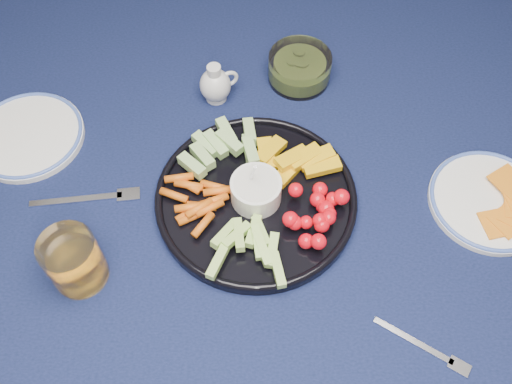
{
  "coord_description": "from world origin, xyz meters",
  "views": [
    {
      "loc": [
        0.01,
        -0.56,
        1.55
      ],
      "look_at": [
        0.01,
        -0.07,
        0.78
      ],
      "focal_mm": 40.0,
      "sensor_mm": 36.0,
      "label": 1
    }
  ],
  "objects_px": {
    "crudite_platter": "(255,195)",
    "creamer_pitcher": "(216,85)",
    "dining_table": "(252,194)",
    "juice_tumbler": "(75,263)",
    "cheese_plate": "(490,200)",
    "side_plate_extra": "(28,136)",
    "pickle_bowl": "(299,69)"
  },
  "relations": [
    {
      "from": "dining_table",
      "to": "pickle_bowl",
      "type": "relative_size",
      "value": 14.16
    },
    {
      "from": "juice_tumbler",
      "to": "cheese_plate",
      "type": "bearing_deg",
      "value": 11.42
    },
    {
      "from": "crudite_platter",
      "to": "juice_tumbler",
      "type": "distance_m",
      "value": 0.3
    },
    {
      "from": "juice_tumbler",
      "to": "creamer_pitcher",
      "type": "bearing_deg",
      "value": 62.0
    },
    {
      "from": "cheese_plate",
      "to": "creamer_pitcher",
      "type": "bearing_deg",
      "value": 153.44
    },
    {
      "from": "side_plate_extra",
      "to": "creamer_pitcher",
      "type": "bearing_deg",
      "value": 16.5
    },
    {
      "from": "juice_tumbler",
      "to": "side_plate_extra",
      "type": "bearing_deg",
      "value": 117.86
    },
    {
      "from": "crudite_platter",
      "to": "juice_tumbler",
      "type": "xyz_separation_m",
      "value": [
        -0.26,
        -0.13,
        0.02
      ]
    },
    {
      "from": "dining_table",
      "to": "side_plate_extra",
      "type": "distance_m",
      "value": 0.41
    },
    {
      "from": "crudite_platter",
      "to": "cheese_plate",
      "type": "xyz_separation_m",
      "value": [
        0.39,
        -0.0,
        -0.01
      ]
    },
    {
      "from": "cheese_plate",
      "to": "juice_tumbler",
      "type": "bearing_deg",
      "value": -168.58
    },
    {
      "from": "crudite_platter",
      "to": "creamer_pitcher",
      "type": "height_order",
      "value": "crudite_platter"
    },
    {
      "from": "cheese_plate",
      "to": "pickle_bowl",
      "type": "bearing_deg",
      "value": 137.38
    },
    {
      "from": "crudite_platter",
      "to": "pickle_bowl",
      "type": "height_order",
      "value": "crudite_platter"
    },
    {
      "from": "juice_tumbler",
      "to": "side_plate_extra",
      "type": "height_order",
      "value": "juice_tumbler"
    },
    {
      "from": "creamer_pitcher",
      "to": "pickle_bowl",
      "type": "xyz_separation_m",
      "value": [
        0.15,
        0.05,
        -0.01
      ]
    },
    {
      "from": "dining_table",
      "to": "crudite_platter",
      "type": "xyz_separation_m",
      "value": [
        0.01,
        -0.07,
        0.11
      ]
    },
    {
      "from": "creamer_pitcher",
      "to": "juice_tumbler",
      "type": "height_order",
      "value": "juice_tumbler"
    },
    {
      "from": "cheese_plate",
      "to": "side_plate_extra",
      "type": "relative_size",
      "value": 1.0
    },
    {
      "from": "juice_tumbler",
      "to": "crudite_platter",
      "type": "bearing_deg",
      "value": 26.62
    },
    {
      "from": "crudite_platter",
      "to": "dining_table",
      "type": "bearing_deg",
      "value": 95.16
    },
    {
      "from": "dining_table",
      "to": "juice_tumbler",
      "type": "distance_m",
      "value": 0.35
    },
    {
      "from": "creamer_pitcher",
      "to": "cheese_plate",
      "type": "bearing_deg",
      "value": -26.56
    },
    {
      "from": "cheese_plate",
      "to": "side_plate_extra",
      "type": "bearing_deg",
      "value": 170.55
    },
    {
      "from": "crudite_platter",
      "to": "cheese_plate",
      "type": "height_order",
      "value": "crudite_platter"
    },
    {
      "from": "dining_table",
      "to": "crudite_platter",
      "type": "bearing_deg",
      "value": -84.84
    },
    {
      "from": "dining_table",
      "to": "creamer_pitcher",
      "type": "bearing_deg",
      "value": 112.73
    },
    {
      "from": "dining_table",
      "to": "creamer_pitcher",
      "type": "xyz_separation_m",
      "value": [
        -0.07,
        0.16,
        0.12
      ]
    },
    {
      "from": "dining_table",
      "to": "juice_tumbler",
      "type": "height_order",
      "value": "juice_tumbler"
    },
    {
      "from": "dining_table",
      "to": "cheese_plate",
      "type": "relative_size",
      "value": 8.44
    },
    {
      "from": "crudite_platter",
      "to": "creamer_pitcher",
      "type": "bearing_deg",
      "value": 107.68
    },
    {
      "from": "creamer_pitcher",
      "to": "juice_tumbler",
      "type": "relative_size",
      "value": 0.81
    }
  ]
}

